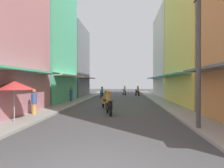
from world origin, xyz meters
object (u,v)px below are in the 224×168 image
utility_pole (199,55)px  motorbike_black (109,104)px  motorbike_orange (105,100)px  pedestrian_far (34,103)px  pedestrian_crossing (71,95)px  vendor_umbrella (14,85)px  motorbike_maroon (137,91)px  motorbike_silver (124,91)px  motorbike_blue (102,93)px

utility_pole → motorbike_black: bearing=136.3°
motorbike_orange → pedestrian_far: pedestrian_far is taller
motorbike_black → pedestrian_crossing: 9.20m
pedestrian_far → vendor_umbrella: bearing=-90.0°
pedestrian_crossing → vendor_umbrella: vendor_umbrella is taller
motorbike_orange → motorbike_maroon: bearing=77.8°
vendor_umbrella → utility_pole: 9.03m
motorbike_maroon → pedestrian_far: size_ratio=1.04×
motorbike_maroon → utility_pole: bearing=-86.4°
pedestrian_far → utility_pole: size_ratio=0.26×
motorbike_orange → pedestrian_far: (-4.02, -3.98, 0.14)m
motorbike_orange → motorbike_silver: same height
motorbike_orange → pedestrian_crossing: size_ratio=1.09×
motorbike_black → motorbike_maroon: bearing=81.4°
pedestrian_crossing → vendor_umbrella: size_ratio=0.73×
motorbike_blue → utility_pole: 19.10m
pedestrian_far → pedestrian_crossing: size_ratio=1.05×
motorbike_maroon → motorbike_black: same height
vendor_umbrella → motorbike_blue: bearing=81.7°
motorbike_silver → motorbike_black: (-0.78, -20.50, 0.00)m
motorbike_blue → motorbike_maroon: size_ratio=1.01×
motorbike_orange → pedestrian_far: size_ratio=1.03×
motorbike_black → utility_pole: bearing=-43.7°
motorbike_maroon → pedestrian_crossing: pedestrian_crossing is taller
motorbike_silver → pedestrian_crossing: size_ratio=1.10×
motorbike_blue → motorbike_maroon: same height
motorbike_blue → vendor_umbrella: 17.14m
motorbike_orange → pedestrian_crossing: (-4.11, 4.89, 0.09)m
motorbike_orange → utility_pole: (4.87, -7.12, 2.60)m
motorbike_maroon → motorbike_silver: 2.64m
motorbike_black → vendor_umbrella: 5.75m
pedestrian_crossing → vendor_umbrella: (0.10, -11.13, 1.17)m
motorbike_orange → utility_pole: size_ratio=0.27×
motorbike_black → motorbike_blue: bearing=98.9°
motorbike_maroon → pedestrian_far: (-7.44, -19.81, 0.14)m
motorbike_silver → pedestrian_far: bearing=-104.1°
motorbike_orange → motorbike_silver: (1.36, 17.47, 0.00)m
pedestrian_far → motorbike_orange: bearing=44.7°
motorbike_maroon → vendor_umbrella: 23.32m
pedestrian_crossing → utility_pole: bearing=-53.2°
motorbike_blue → motorbike_black: 13.86m
motorbike_orange → motorbike_silver: size_ratio=0.98×
motorbike_maroon → pedestrian_crossing: size_ratio=1.10×
pedestrian_crossing → motorbike_blue: bearing=66.1°
motorbike_orange → pedestrian_far: 5.66m
vendor_umbrella → motorbike_silver: bearing=77.2°
motorbike_silver → motorbike_black: bearing=-92.2°
motorbike_black → utility_pole: size_ratio=0.27×
pedestrian_crossing → utility_pole: utility_pole is taller
motorbike_silver → vendor_umbrella: 24.35m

